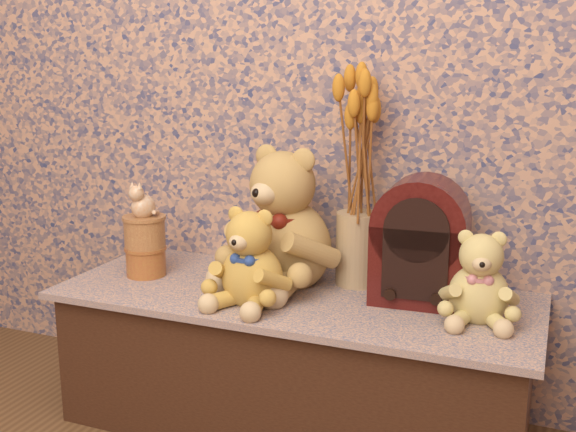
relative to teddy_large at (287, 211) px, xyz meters
name	(u,v)px	position (x,y,z in m)	size (l,w,h in m)	color
display_shelf	(294,360)	(0.06, -0.08, -0.43)	(1.38, 0.55, 0.42)	#3C4E7B
teddy_large	(287,211)	(0.00, 0.00, 0.00)	(0.35, 0.42, 0.45)	#AE8043
teddy_medium	(252,252)	(-0.02, -0.20, -0.08)	(0.23, 0.28, 0.29)	#C68B37
teddy_small	(480,272)	(0.57, -0.09, -0.10)	(0.20, 0.24, 0.26)	tan
cathedral_radio	(421,240)	(0.40, -0.01, -0.05)	(0.26, 0.18, 0.35)	#3C0C0A
ceramic_vase	(358,249)	(0.20, 0.07, -0.11)	(0.13, 0.13, 0.22)	tan
dried_stalks	(360,144)	(0.20, 0.07, 0.20)	(0.21, 0.21, 0.41)	orange
biscuit_tin_lower	(146,261)	(-0.44, -0.09, -0.18)	(0.12, 0.12, 0.09)	gold
biscuit_tin_upper	(145,232)	(-0.44, -0.09, -0.09)	(0.13, 0.13, 0.10)	tan
cat_figurine	(143,199)	(-0.44, -0.09, 0.02)	(0.08, 0.09, 0.12)	silver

